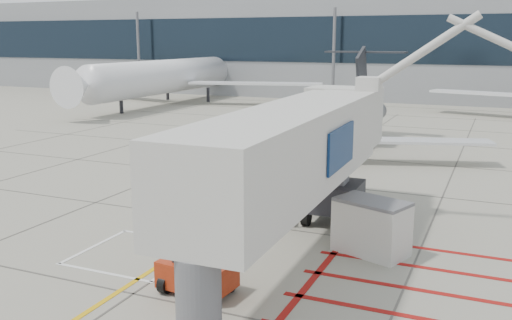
% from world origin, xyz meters
% --- Properties ---
extents(ground_plane, '(260.00, 260.00, 0.00)m').
position_xyz_m(ground_plane, '(0.00, 0.00, 0.00)').
color(ground_plane, '#9E9B88').
rests_on(ground_plane, ground).
extents(regional_jet, '(22.45, 28.16, 7.32)m').
position_xyz_m(regional_jet, '(-0.54, 15.57, 3.66)').
color(regional_jet, silver).
rests_on(regional_jet, ground_plane).
extents(jet_bridge, '(9.54, 19.61, 7.79)m').
position_xyz_m(jet_bridge, '(4.04, -0.36, 3.89)').
color(jet_bridge, beige).
rests_on(jet_bridge, ground_plane).
extents(pushback_tug, '(2.48, 1.68, 1.37)m').
position_xyz_m(pushback_tug, '(1.85, -3.04, 0.69)').
color(pushback_tug, '#A92B10').
rests_on(pushback_tug, ground_plane).
extents(baggage_cart, '(1.95, 1.53, 1.08)m').
position_xyz_m(baggage_cart, '(1.48, 4.51, 0.54)').
color(baggage_cart, '#58585D').
rests_on(baggage_cart, ground_plane).
extents(ground_power_unit, '(3.06, 2.39, 2.12)m').
position_xyz_m(ground_power_unit, '(6.28, 2.66, 1.06)').
color(ground_power_unit, beige).
rests_on(ground_power_unit, ground_plane).
extents(cone_nose, '(0.41, 0.41, 0.57)m').
position_xyz_m(cone_nose, '(-3.02, 3.09, 0.29)').
color(cone_nose, orange).
rests_on(cone_nose, ground_plane).
extents(cone_side, '(0.36, 0.36, 0.50)m').
position_xyz_m(cone_side, '(-0.36, 6.37, 0.25)').
color(cone_side, '#DF4C0B').
rests_on(cone_side, ground_plane).
extents(terminal_building, '(180.00, 28.00, 14.00)m').
position_xyz_m(terminal_building, '(10.00, 70.00, 7.00)').
color(terminal_building, gray).
rests_on(terminal_building, ground_plane).
extents(terminal_glass_band, '(180.00, 0.10, 6.00)m').
position_xyz_m(terminal_glass_band, '(10.00, 55.95, 8.00)').
color(terminal_glass_band, black).
rests_on(terminal_glass_band, ground_plane).
extents(bg_aircraft_b, '(37.24, 41.37, 12.41)m').
position_xyz_m(bg_aircraft_b, '(-28.30, 46.00, 6.21)').
color(bg_aircraft_b, silver).
rests_on(bg_aircraft_b, ground_plane).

